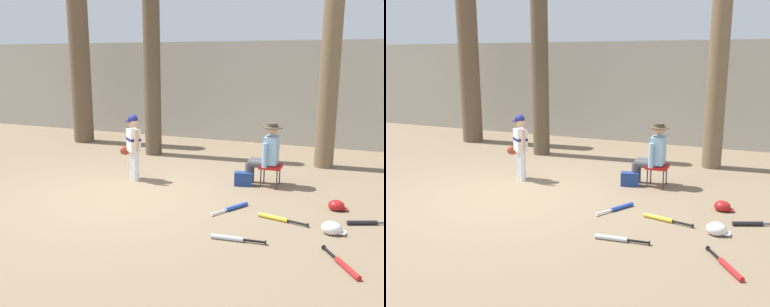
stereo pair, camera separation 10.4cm
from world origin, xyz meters
The scene contains 16 objects.
ground_plane centered at (0.00, 0.00, 0.00)m, with size 60.00×60.00×0.00m, color #7F6B51.
concrete_back_wall centered at (0.00, 5.83, 1.41)m, with size 18.00×0.36×2.82m, color #ADA89E.
tree_near_player centered at (-1.01, 3.25, 2.83)m, with size 0.53×0.53×6.17m.
tree_behind_spectator centered at (3.08, 3.54, 1.86)m, with size 0.59×0.59×4.31m.
young_ballplayer centered at (-0.32, 1.04, 0.74)m, with size 0.58×0.43×1.31m.
folding_stool centered at (2.29, 1.65, 0.36)m, with size 0.41×0.41×0.41m.
seated_spectator centered at (2.19, 1.65, 0.64)m, with size 0.67×0.53×1.20m.
handbag_beside_stool centered at (1.81, 1.47, 0.13)m, with size 0.34×0.18×0.26m, color navy.
tree_far_left centered at (-3.65, 3.97, 2.62)m, with size 0.78×0.78×6.00m.
bat_red_barrel centered at (3.78, -1.26, 0.03)m, with size 0.49×0.71×0.07m.
bat_aluminum_silver centered at (2.35, -1.02, 0.03)m, with size 0.74×0.13×0.07m.
bat_blue_youth centered at (2.03, 0.14, 0.03)m, with size 0.43×0.71×0.07m.
bat_black_composite centered at (4.00, 0.25, 0.03)m, with size 0.70×0.34×0.07m.
bat_yellow_trainer centered at (2.76, -0.07, 0.03)m, with size 0.77×0.22×0.07m.
batting_helmet_white centered at (3.56, -0.27, 0.08)m, with size 0.32×0.25×0.19m.
batting_helmet_red centered at (3.55, 0.73, 0.07)m, with size 0.30×0.23×0.17m.
Camera 2 is at (3.95, -6.06, 2.39)m, focal length 39.90 mm.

